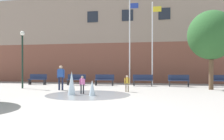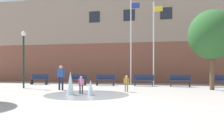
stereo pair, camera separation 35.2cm
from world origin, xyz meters
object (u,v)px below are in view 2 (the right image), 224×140
(park_bench_under_left_flagpole, at_px, (105,80))
(park_bench_far_left, at_px, (39,79))
(lamp_post_left_lane, at_px, (24,51))
(street_tree_near_building, at_px, (212,35))
(park_bench_left_of_flagpoles, at_px, (77,79))
(child_running, at_px, (126,82))
(flagpole_left, at_px, (131,39))
(child_in_fountain, at_px, (81,83))
(park_bench_near_trashcan, at_px, (180,80))
(park_bench_under_right_flagpole, at_px, (144,80))
(flagpole_right, at_px, (154,41))
(park_bench_far_right, at_px, (222,81))
(teen_by_trashcan, at_px, (61,76))

(park_bench_under_left_flagpole, bearing_deg, park_bench_far_left, 179.93)
(lamp_post_left_lane, distance_m, street_tree_near_building, 12.97)
(park_bench_left_of_flagpoles, height_order, lamp_post_left_lane, lamp_post_left_lane)
(child_running, distance_m, flagpole_left, 6.81)
(child_in_fountain, distance_m, flagpole_left, 8.35)
(child_in_fountain, bearing_deg, child_running, 76.81)
(park_bench_left_of_flagpoles, relative_size, park_bench_near_trashcan, 1.00)
(park_bench_near_trashcan, xyz_separation_m, lamp_post_left_lane, (-11.07, -3.58, 2.15))
(park_bench_far_left, distance_m, child_running, 9.60)
(street_tree_near_building, bearing_deg, park_bench_under_right_flagpole, 153.63)
(flagpole_left, distance_m, lamp_post_left_lane, 8.73)
(park_bench_under_right_flagpole, relative_size, flagpole_right, 0.23)
(park_bench_left_of_flagpoles, distance_m, child_running, 6.64)
(park_bench_under_right_flagpole, relative_size, child_running, 1.62)
(park_bench_far_right, distance_m, lamp_post_left_lane, 14.80)
(flagpole_left, bearing_deg, park_bench_far_right, -8.45)
(street_tree_near_building, bearing_deg, flagpole_right, 137.35)
(park_bench_far_left, xyz_separation_m, park_bench_under_left_flagpole, (5.99, -0.01, 0.00))
(street_tree_near_building, bearing_deg, child_running, -155.68)
(park_bench_far_right, height_order, teen_by_trashcan, teen_by_trashcan)
(teen_by_trashcan, bearing_deg, lamp_post_left_lane, -25.24)
(park_bench_left_of_flagpoles, relative_size, park_bench_far_right, 1.00)
(park_bench_left_of_flagpoles, distance_m, park_bench_under_left_flagpole, 2.41)
(child_running, bearing_deg, park_bench_under_right_flagpole, 164.58)
(park_bench_left_of_flagpoles, xyz_separation_m, flagpole_right, (6.34, 1.32, 3.29))
(flagpole_left, height_order, street_tree_near_building, flagpole_left)
(park_bench_under_left_flagpole, relative_size, child_running, 1.62)
(park_bench_near_trashcan, xyz_separation_m, flagpole_right, (-1.99, 1.23, 3.29))
(park_bench_under_right_flagpole, bearing_deg, teen_by_trashcan, -139.25)
(park_bench_far_left, distance_m, teen_by_trashcan, 5.98)
(child_running, bearing_deg, child_in_fountain, -63.19)
(park_bench_far_left, xyz_separation_m, child_in_fountain, (6.09, -6.15, 0.10))
(park_bench_under_left_flagpole, bearing_deg, flagpole_right, 17.58)
(park_bench_under_left_flagpole, relative_size, teen_by_trashcan, 1.01)
(park_bench_left_of_flagpoles, height_order, park_bench_under_right_flagpole, same)
(teen_by_trashcan, relative_size, street_tree_near_building, 0.30)
(park_bench_under_right_flagpole, xyz_separation_m, child_in_fountain, (-3.05, -6.17, 0.10))
(child_running, bearing_deg, park_bench_under_left_flagpole, -159.01)
(park_bench_near_trashcan, height_order, child_running, child_running)
(park_bench_far_right, bearing_deg, street_tree_near_building, -117.47)
(park_bench_far_left, height_order, park_bench_far_right, same)
(child_running, xyz_separation_m, child_in_fountain, (-2.30, -1.50, 0.00))
(child_running, bearing_deg, street_tree_near_building, 107.98)
(lamp_post_left_lane, relative_size, street_tree_near_building, 0.77)
(teen_by_trashcan, bearing_deg, flagpole_right, -148.00)
(park_bench_near_trashcan, xyz_separation_m, flagpole_left, (-3.92, 1.23, 3.48))
(flagpole_left, bearing_deg, park_bench_near_trashcan, -17.47)
(child_running, relative_size, flagpole_right, 0.14)
(street_tree_near_building, bearing_deg, park_bench_far_left, 170.68)
(child_in_fountain, bearing_deg, street_tree_near_building, 70.80)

